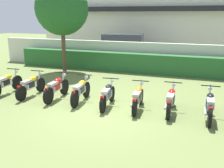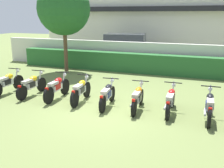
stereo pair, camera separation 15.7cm
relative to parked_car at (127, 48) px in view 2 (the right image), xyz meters
name	(u,v)px [view 2 (the right image)]	position (x,y,z in m)	size (l,w,h in m)	color
ground	(102,112)	(2.22, -9.77, -0.94)	(60.00, 60.00, 0.00)	olive
building	(173,12)	(2.22, 5.63, 2.47)	(20.70, 6.50, 6.82)	silver
compound_wall	(150,57)	(2.22, -2.63, -0.12)	(19.66, 0.30, 1.63)	silver
hedge_row	(147,64)	(2.22, -3.33, -0.40)	(15.73, 0.70, 1.07)	#28602D
parked_car	(127,48)	(0.00, 0.00, 0.00)	(4.72, 2.60, 1.89)	silver
tree_near_inspector	(64,9)	(-2.28, -4.42, 2.55)	(2.92, 2.92, 4.95)	brown
motorcycle_in_row_0	(7,83)	(-2.27, -9.17, -0.48)	(0.60, 1.97, 0.97)	black
motorcycle_in_row_1	(32,85)	(-1.14, -9.06, -0.49)	(0.60, 1.92, 0.95)	black
motorcycle_in_row_2	(57,87)	(0.04, -9.06, -0.48)	(0.60, 1.90, 0.98)	black
motorcycle_in_row_3	(81,90)	(1.08, -9.07, -0.48)	(0.60, 1.83, 0.97)	black
motorcycle_in_row_4	(107,95)	(2.18, -9.18, -0.50)	(0.60, 1.80, 0.94)	black
motorcycle_in_row_5	(138,98)	(3.28, -9.14, -0.50)	(0.60, 1.77, 0.94)	black
motorcycle_in_row_6	(171,100)	(4.38, -9.04, -0.49)	(0.60, 1.84, 0.95)	black
motorcycle_in_row_7	(209,106)	(5.58, -9.18, -0.48)	(0.60, 1.88, 0.97)	black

